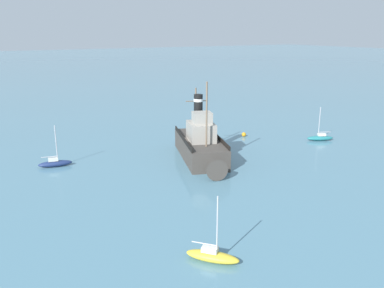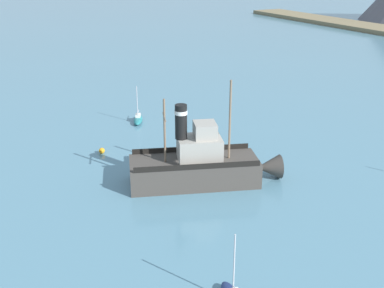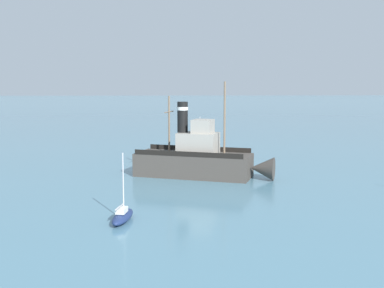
% 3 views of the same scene
% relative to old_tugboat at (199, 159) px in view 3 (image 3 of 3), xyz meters
% --- Properties ---
extents(ground_plane, '(600.00, 600.00, 0.00)m').
position_rel_old_tugboat_xyz_m(ground_plane, '(0.40, -1.01, -1.83)').
color(ground_plane, teal).
extents(old_tugboat, '(8.10, 14.71, 9.90)m').
position_rel_old_tugboat_xyz_m(old_tugboat, '(0.00, 0.00, 0.00)').
color(old_tugboat, '#423D38').
rests_on(old_tugboat, ground).
extents(sailboat_navy, '(3.93, 1.75, 4.90)m').
position_rel_old_tugboat_xyz_m(sailboat_navy, '(16.21, -6.32, -1.40)').
color(sailboat_navy, navy).
rests_on(sailboat_navy, ground).
extents(sailboat_teal, '(3.90, 2.63, 4.90)m').
position_rel_old_tugboat_xyz_m(sailboat_teal, '(-19.47, 1.27, -1.40)').
color(sailboat_teal, '#23757A').
rests_on(sailboat_teal, ground).
extents(mooring_buoy, '(0.65, 0.65, 0.65)m').
position_rel_old_tugboat_xyz_m(mooring_buoy, '(-11.34, -6.14, -1.50)').
color(mooring_buoy, orange).
rests_on(mooring_buoy, ground).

